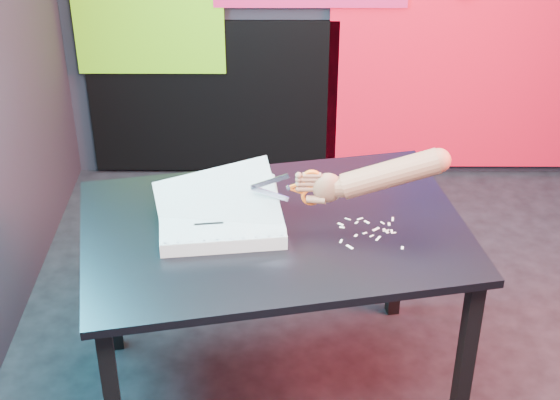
{
  "coord_description": "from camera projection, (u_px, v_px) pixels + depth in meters",
  "views": [
    {
      "loc": [
        -0.38,
        -2.62,
        2.35
      ],
      "look_at": [
        -0.39,
        -0.22,
        0.87
      ],
      "focal_mm": 55.0,
      "sensor_mm": 36.0,
      "label": 1
    }
  ],
  "objects": [
    {
      "name": "scissors",
      "position": [
        306.0,
        188.0,
        2.83
      ],
      "size": [
        0.24,
        0.01,
        0.14
      ],
      "rotation": [
        0.0,
        0.0,
        -0.0
      ],
      "color": "#B0AFCC",
      "rests_on": "printout_stack"
    },
    {
      "name": "work_table",
      "position": [
        274.0,
        247.0,
        2.94
      ],
      "size": [
        1.43,
        1.09,
        0.75
      ],
      "rotation": [
        0.0,
        0.0,
        0.2
      ],
      "color": "black",
      "rests_on": "ground"
    },
    {
      "name": "backdrop",
      "position": [
        374.0,
        5.0,
        4.2
      ],
      "size": [
        2.88,
        0.05,
        2.08
      ],
      "color": "red",
      "rests_on": "ground"
    },
    {
      "name": "paper_clippings",
      "position": [
        369.0,
        230.0,
        2.88
      ],
      "size": [
        0.21,
        0.19,
        0.0
      ],
      "color": "white",
      "rests_on": "work_table"
    },
    {
      "name": "hand_forearm",
      "position": [
        380.0,
        176.0,
        2.8
      ],
      "size": [
        0.49,
        0.09,
        0.2
      ],
      "rotation": [
        0.0,
        0.0,
        -0.0
      ],
      "color": "brown",
      "rests_on": "work_table"
    },
    {
      "name": "room",
      "position": [
        402.0,
        38.0,
        2.75
      ],
      "size": [
        3.01,
        3.01,
        2.71
      ],
      "color": "black",
      "rests_on": "ground"
    },
    {
      "name": "printout_stack",
      "position": [
        221.0,
        221.0,
        2.88
      ],
      "size": [
        0.46,
        0.35,
        0.22
      ],
      "rotation": [
        0.0,
        0.0,
        0.12
      ],
      "color": "silver",
      "rests_on": "work_table"
    }
  ]
}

